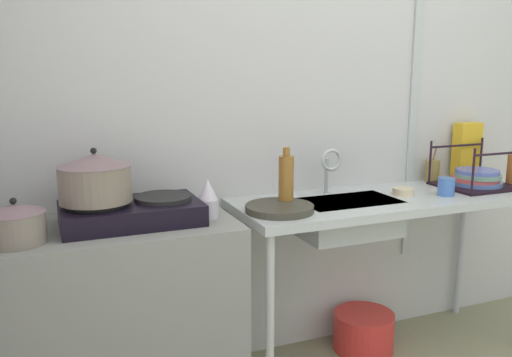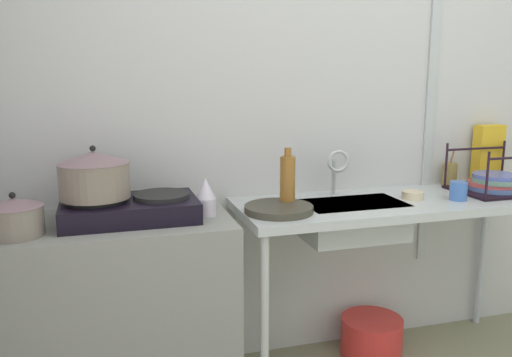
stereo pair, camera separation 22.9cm
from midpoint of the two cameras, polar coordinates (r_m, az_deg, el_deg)
name	(u,v)px [view 1 (the left image)]	position (r m, az deg, el deg)	size (l,w,h in m)	color
wall_back	(360,79)	(2.84, 8.85, 10.46)	(4.47, 0.10, 2.78)	beige
wall_metal_strip	(417,53)	(2.96, 14.78, 12.95)	(0.05, 0.01, 2.22)	#B3BAB9
counter_concrete	(119,323)	(2.35, -17.37, -14.64)	(0.96, 0.53, 0.83)	gray
counter_sink	(386,210)	(2.64, 11.39, -3.34)	(1.51, 0.53, 0.83)	#B3BAB9
stove	(131,212)	(2.19, -16.20, -3.47)	(0.54, 0.34, 0.10)	black
pot_on_left_burner	(95,178)	(2.15, -19.85, 0.06)	(0.28, 0.28, 0.21)	#7C6E5E
pot_beside_stove	(15,224)	(2.08, -27.39, -4.39)	(0.21, 0.21, 0.17)	slate
percolator	(208,199)	(2.21, -8.16, -2.20)	(0.09, 0.09, 0.16)	silver
sink_basin	(348,218)	(2.53, 7.30, -4.24)	(0.47, 0.28, 0.17)	#B3BAB9
faucet	(330,164)	(2.58, 5.48, 1.55)	(0.11, 0.07, 0.23)	#B3BAB9
frying_pan	(279,208)	(2.29, -0.33, -3.25)	(0.30, 0.30, 0.03)	#3B382C
dish_rack	(476,179)	(2.96, 20.58, -0.04)	(0.37, 0.33, 0.23)	black
cup_by_rack	(446,187)	(2.71, 17.51, -0.86)	(0.08, 0.08, 0.09)	#406BB9
small_bowl_on_drainboard	(403,191)	(2.66, 13.16, -1.39)	(0.10, 0.10, 0.04)	beige
bottle_by_sink	(286,180)	(2.35, 0.48, -0.23)	(0.07, 0.07, 0.27)	#915F25
cereal_box	(467,151)	(3.17, 19.80, 2.81)	(0.16, 0.07, 0.31)	gold
utensil_jar	(432,171)	(3.04, 16.40, 0.81)	(0.08, 0.08, 0.20)	olive
bucket_on_floor	(364,331)	(2.91, 9.21, -15.94)	(0.31, 0.31, 0.20)	red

